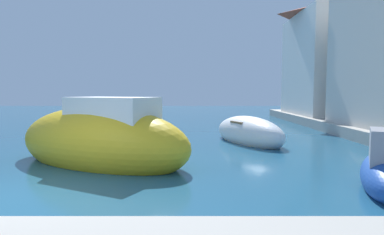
{
  "coord_description": "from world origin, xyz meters",
  "views": [
    {
      "loc": [
        3.41,
        -6.0,
        2.05
      ],
      "look_at": [
        3.35,
        10.0,
        0.77
      ],
      "focal_mm": 30.95,
      "sensor_mm": 36.0,
      "label": 1
    }
  ],
  "objects_px": {
    "moored_boat_4": "(81,119)",
    "moored_boat_5": "(120,130)",
    "moored_boat_1": "(250,133)",
    "moored_boat_2": "(103,141)",
    "waterfront_building_annex": "(337,57)"
  },
  "relations": [
    {
      "from": "moored_boat_1",
      "to": "moored_boat_2",
      "type": "height_order",
      "value": "moored_boat_2"
    },
    {
      "from": "moored_boat_2",
      "to": "moored_boat_4",
      "type": "height_order",
      "value": "moored_boat_2"
    },
    {
      "from": "moored_boat_5",
      "to": "waterfront_building_annex",
      "type": "bearing_deg",
      "value": 102.84
    },
    {
      "from": "moored_boat_1",
      "to": "moored_boat_4",
      "type": "bearing_deg",
      "value": -151.4
    },
    {
      "from": "moored_boat_4",
      "to": "moored_boat_5",
      "type": "relative_size",
      "value": 0.92
    },
    {
      "from": "waterfront_building_annex",
      "to": "moored_boat_2",
      "type": "bearing_deg",
      "value": -133.13
    },
    {
      "from": "moored_boat_4",
      "to": "moored_boat_5",
      "type": "distance_m",
      "value": 6.58
    },
    {
      "from": "moored_boat_4",
      "to": "waterfront_building_annex",
      "type": "distance_m",
      "value": 17.15
    },
    {
      "from": "moored_boat_1",
      "to": "waterfront_building_annex",
      "type": "height_order",
      "value": "waterfront_building_annex"
    },
    {
      "from": "moored_boat_5",
      "to": "waterfront_building_annex",
      "type": "xyz_separation_m",
      "value": [
        12.95,
        7.28,
        4.05
      ]
    },
    {
      "from": "moored_boat_1",
      "to": "moored_boat_2",
      "type": "bearing_deg",
      "value": -74.34
    },
    {
      "from": "moored_boat_4",
      "to": "moored_boat_5",
      "type": "height_order",
      "value": "moored_boat_4"
    },
    {
      "from": "moored_boat_5",
      "to": "moored_boat_1",
      "type": "bearing_deg",
      "value": 55.4
    },
    {
      "from": "moored_boat_2",
      "to": "moored_boat_1",
      "type": "bearing_deg",
      "value": -113.86
    },
    {
      "from": "moored_boat_1",
      "to": "waterfront_building_annex",
      "type": "bearing_deg",
      "value": 118.24
    }
  ]
}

